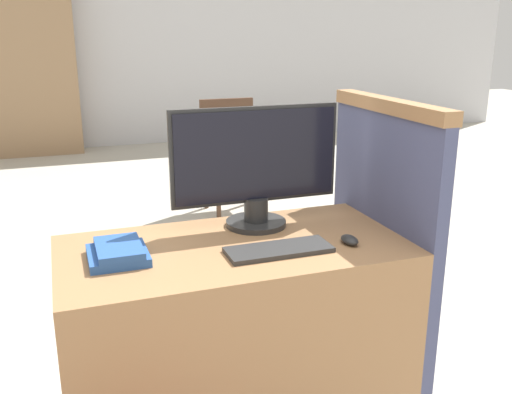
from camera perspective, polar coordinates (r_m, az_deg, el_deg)
wall_back at (r=7.41m, az=-16.00°, el=15.60°), size 12.00×0.06×2.80m
desk at (r=2.11m, az=-2.11°, el=-14.08°), size 1.18×0.61×0.73m
carrel_divider at (r=2.28m, az=12.36°, el=-5.27°), size 0.07×0.71×1.19m
monitor at (r=2.07m, az=-0.02°, el=3.08°), size 0.63×0.22×0.45m
keyboard at (r=1.89m, az=2.29°, el=-5.29°), size 0.35×0.13×0.02m
mouse at (r=1.98m, az=9.33°, el=-4.25°), size 0.05×0.08×0.03m
book_stack at (r=1.87m, az=-13.61°, el=-5.44°), size 0.19×0.21×0.05m
far_chair at (r=4.59m, az=-2.47°, el=4.86°), size 0.44×0.44×0.90m
bookshelf_far at (r=7.17m, az=-23.20°, el=11.69°), size 1.40×0.32×2.00m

